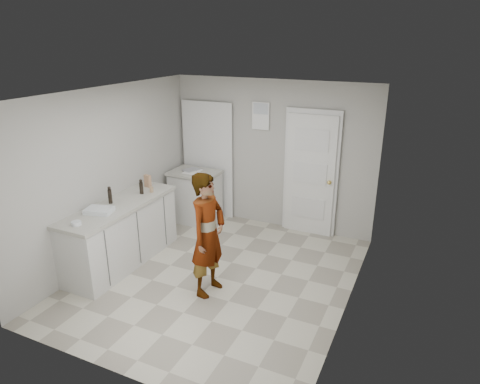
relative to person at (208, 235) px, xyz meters
The scene contains 12 objects.
ground 0.87m from the person, 98.96° to the left, with size 4.00×4.00×0.00m, color gray.
room_shell 2.30m from the person, 95.66° to the left, with size 4.00×4.00×4.00m.
main_counter 1.55m from the person, behind, with size 0.64×1.96×0.93m.
side_counter 2.32m from the person, 124.71° to the left, with size 0.84×0.61×0.93m.
person is the anchor object (origin of this frame).
cake_mix_box 1.80m from the person, 150.19° to the left, with size 0.12×0.05×0.19m, color #9B6B4D.
spice_jar 1.54m from the person, 152.25° to the left, with size 0.05×0.05×0.08m, color tan.
oil_cruet_a 1.59m from the person, 157.58° to the left, with size 0.06×0.06×0.23m.
oil_cruet_b 1.63m from the person, behind, with size 0.06×0.06×0.25m.
baking_dish 1.54m from the person, behind, with size 0.40×0.33×0.06m.
egg_bowl 1.65m from the person, 156.34° to the right, with size 0.12×0.12×0.05m.
papers 2.29m from the person, 125.54° to the left, with size 0.24×0.31×0.01m, color white.
Camera 1 is at (2.44, -4.53, 3.15)m, focal length 32.00 mm.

